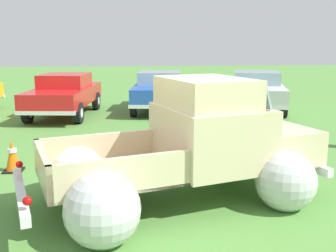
{
  "coord_description": "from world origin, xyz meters",
  "views": [
    {
      "loc": [
        -0.74,
        -5.94,
        2.43
      ],
      "look_at": [
        0.0,
        0.69,
        1.07
      ],
      "focal_mm": 43.0,
      "sensor_mm": 36.0,
      "label": 1
    }
  ],
  "objects_px": {
    "lane_cone_0": "(13,156)",
    "show_car_1": "(65,93)",
    "vintage_pickup_truck": "(195,152)",
    "show_car_2": "(160,89)",
    "lane_cone_1": "(259,144)",
    "show_car_3": "(256,89)"
  },
  "relations": [
    {
      "from": "show_car_1",
      "to": "show_car_3",
      "type": "height_order",
      "value": "same"
    },
    {
      "from": "lane_cone_0",
      "to": "lane_cone_1",
      "type": "bearing_deg",
      "value": 3.9
    },
    {
      "from": "lane_cone_0",
      "to": "show_car_1",
      "type": "bearing_deg",
      "value": 88.57
    },
    {
      "from": "show_car_3",
      "to": "lane_cone_1",
      "type": "distance_m",
      "value": 6.79
    },
    {
      "from": "vintage_pickup_truck",
      "to": "show_car_1",
      "type": "height_order",
      "value": "vintage_pickup_truck"
    },
    {
      "from": "show_car_2",
      "to": "lane_cone_1",
      "type": "height_order",
      "value": "show_car_2"
    },
    {
      "from": "show_car_2",
      "to": "show_car_3",
      "type": "bearing_deg",
      "value": 93.25
    },
    {
      "from": "show_car_1",
      "to": "lane_cone_0",
      "type": "distance_m",
      "value": 6.29
    },
    {
      "from": "show_car_2",
      "to": "lane_cone_0",
      "type": "bearing_deg",
      "value": -18.35
    },
    {
      "from": "lane_cone_1",
      "to": "show_car_2",
      "type": "bearing_deg",
      "value": 102.76
    },
    {
      "from": "vintage_pickup_truck",
      "to": "show_car_1",
      "type": "xyz_separation_m",
      "value": [
        -3.12,
        8.01,
        0.02
      ]
    },
    {
      "from": "show_car_1",
      "to": "show_car_3",
      "type": "xyz_separation_m",
      "value": [
        6.96,
        0.52,
        0.01
      ]
    },
    {
      "from": "show_car_1",
      "to": "lane_cone_0",
      "type": "xyz_separation_m",
      "value": [
        -0.16,
        -6.27,
        -0.47
      ]
    },
    {
      "from": "vintage_pickup_truck",
      "to": "show_car_2",
      "type": "distance_m",
      "value": 8.83
    },
    {
      "from": "show_car_2",
      "to": "show_car_3",
      "type": "xyz_separation_m",
      "value": [
        3.6,
        -0.3,
        0.01
      ]
    },
    {
      "from": "vintage_pickup_truck",
      "to": "lane_cone_0",
      "type": "height_order",
      "value": "vintage_pickup_truck"
    },
    {
      "from": "lane_cone_0",
      "to": "show_car_2",
      "type": "bearing_deg",
      "value": 63.61
    },
    {
      "from": "lane_cone_0",
      "to": "show_car_3",
      "type": "bearing_deg",
      "value": 43.63
    },
    {
      "from": "vintage_pickup_truck",
      "to": "show_car_3",
      "type": "height_order",
      "value": "vintage_pickup_truck"
    },
    {
      "from": "show_car_1",
      "to": "lane_cone_0",
      "type": "relative_size",
      "value": 7.14
    },
    {
      "from": "show_car_1",
      "to": "show_car_2",
      "type": "bearing_deg",
      "value": 111.51
    },
    {
      "from": "show_car_1",
      "to": "show_car_2",
      "type": "distance_m",
      "value": 3.46
    }
  ]
}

